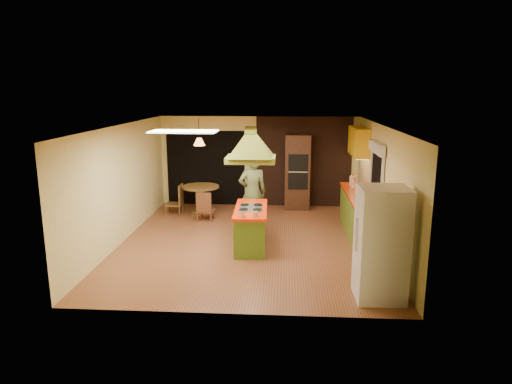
# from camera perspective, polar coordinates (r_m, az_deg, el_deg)

# --- Properties ---
(ground) EXTENTS (6.50, 6.50, 0.00)m
(ground) POSITION_cam_1_polar(r_m,az_deg,el_deg) (9.94, -0.77, -6.23)
(ground) COLOR brown
(ground) RESTS_ON ground
(room_walls) EXTENTS (5.50, 6.50, 6.50)m
(room_walls) POSITION_cam_1_polar(r_m,az_deg,el_deg) (9.60, -0.79, 0.83)
(room_walls) COLOR #F6EFB0
(room_walls) RESTS_ON ground
(ceiling_plane) EXTENTS (6.50, 6.50, 0.00)m
(ceiling_plane) POSITION_cam_1_polar(r_m,az_deg,el_deg) (9.43, -0.81, 8.29)
(ceiling_plane) COLOR silver
(ceiling_plane) RESTS_ON room_walls
(brick_panel) EXTENTS (2.64, 0.03, 2.50)m
(brick_panel) POSITION_cam_1_polar(r_m,az_deg,el_deg) (12.76, 5.98, 3.75)
(brick_panel) COLOR #381E14
(brick_panel) RESTS_ON ground
(nook_opening) EXTENTS (2.20, 0.03, 2.10)m
(nook_opening) POSITION_cam_1_polar(r_m,az_deg,el_deg) (12.98, -6.28, 3.00)
(nook_opening) COLOR black
(nook_opening) RESTS_ON ground
(right_counter) EXTENTS (0.62, 3.05, 0.92)m
(right_counter) POSITION_cam_1_polar(r_m,az_deg,el_deg) (10.48, 12.98, -2.90)
(right_counter) COLOR olive
(right_counter) RESTS_ON ground
(upper_cabinets) EXTENTS (0.34, 1.40, 0.70)m
(upper_cabinets) POSITION_cam_1_polar(r_m,az_deg,el_deg) (11.78, 12.71, 6.19)
(upper_cabinets) COLOR yellow
(upper_cabinets) RESTS_ON room_walls
(window_right) EXTENTS (0.12, 1.35, 1.06)m
(window_right) POSITION_cam_1_polar(r_m,az_deg,el_deg) (10.07, 14.91, 3.97)
(window_right) COLOR black
(window_right) RESTS_ON room_walls
(fluor_panel) EXTENTS (1.20, 0.60, 0.03)m
(fluor_panel) POSITION_cam_1_polar(r_m,az_deg,el_deg) (8.41, -9.03, 7.49)
(fluor_panel) COLOR white
(fluor_panel) RESTS_ON ceiling_plane
(kitchen_island) EXTENTS (0.72, 1.67, 0.84)m
(kitchen_island) POSITION_cam_1_polar(r_m,az_deg,el_deg) (9.54, -0.64, -4.40)
(kitchen_island) COLOR #5C8220
(kitchen_island) RESTS_ON ground
(range_hood) EXTENTS (0.99, 0.71, 0.79)m
(range_hood) POSITION_cam_1_polar(r_m,az_deg,el_deg) (9.16, -0.67, 6.61)
(range_hood) COLOR olive
(range_hood) RESTS_ON ceiling_plane
(man) EXTENTS (0.74, 0.58, 1.79)m
(man) POSITION_cam_1_polar(r_m,az_deg,el_deg) (10.55, -0.43, -0.05)
(man) COLOR #525D31
(man) RESTS_ON ground
(refrigerator) EXTENTS (0.76, 0.72, 1.79)m
(refrigerator) POSITION_cam_1_polar(r_m,az_deg,el_deg) (7.35, 15.38, -6.28)
(refrigerator) COLOR white
(refrigerator) RESTS_ON ground
(wall_oven) EXTENTS (0.70, 0.62, 2.04)m
(wall_oven) POSITION_cam_1_polar(r_m,az_deg,el_deg) (12.52, 5.25, 2.52)
(wall_oven) COLOR #4D2A18
(wall_oven) RESTS_ON ground
(dining_table) EXTENTS (0.98, 0.98, 0.73)m
(dining_table) POSITION_cam_1_polar(r_m,az_deg,el_deg) (12.17, -6.93, -0.25)
(dining_table) COLOR brown
(dining_table) RESTS_ON ground
(chair_left) EXTENTS (0.44, 0.44, 0.78)m
(chair_left) POSITION_cam_1_polar(r_m,az_deg,el_deg) (12.25, -10.22, -0.86)
(chair_left) COLOR brown
(chair_left) RESTS_ON ground
(chair_near) EXTENTS (0.45, 0.45, 0.75)m
(chair_near) POSITION_cam_1_polar(r_m,az_deg,el_deg) (11.54, -6.28, -1.68)
(chair_near) COLOR brown
(chair_near) RESTS_ON ground
(pendant_lamp) EXTENTS (0.39, 0.39, 0.19)m
(pendant_lamp) POSITION_cam_1_polar(r_m,az_deg,el_deg) (11.94, -7.11, 6.25)
(pendant_lamp) COLOR #FF9E3F
(pendant_lamp) RESTS_ON ceiling_plane
(canister_large) EXTENTS (0.21, 0.21, 0.24)m
(canister_large) POSITION_cam_1_polar(r_m,az_deg,el_deg) (11.42, 12.00, 1.39)
(canister_large) COLOR beige
(canister_large) RESTS_ON right_counter
(canister_medium) EXTENTS (0.14, 0.14, 0.19)m
(canister_medium) POSITION_cam_1_polar(r_m,az_deg,el_deg) (11.14, 12.21, 0.98)
(canister_medium) COLOR beige
(canister_medium) RESTS_ON right_counter
(canister_small) EXTENTS (0.17, 0.17, 0.18)m
(canister_small) POSITION_cam_1_polar(r_m,az_deg,el_deg) (10.61, 12.63, 0.34)
(canister_small) COLOR #FFEDCD
(canister_small) RESTS_ON right_counter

